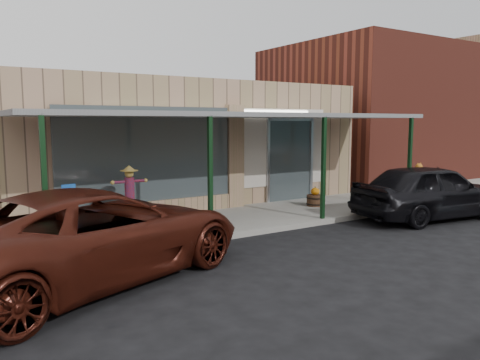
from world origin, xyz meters
TOP-DOWN VIEW (x-y plane):
  - ground at (0.00, 0.00)m, footprint 120.00×120.00m
  - sidewalk at (0.00, 3.60)m, footprint 40.00×3.20m
  - storefront at (-0.00, 8.16)m, footprint 12.00×6.25m
  - awning at (0.00, 3.56)m, footprint 12.00×3.00m
  - block_buildings_near at (2.01, 9.20)m, footprint 61.00×8.00m
  - barrel_scarecrow at (-3.16, 3.98)m, footprint 0.98×0.71m
  - barrel_pumpkin at (2.97, 3.79)m, footprint 0.68×0.68m
  - handicap_sign at (-5.00, 2.40)m, footprint 0.29×0.08m
  - parked_sedan at (4.93, 0.92)m, footprint 5.10×2.61m
  - car_maroon at (-4.94, 0.84)m, footprint 6.67×4.78m

SIDE VIEW (x-z plane):
  - ground at x=0.00m, z-range 0.00..0.00m
  - sidewalk at x=0.00m, z-range 0.00..0.15m
  - barrel_pumpkin at x=2.97m, z-range 0.06..0.69m
  - barrel_scarecrow at x=-3.16m, z-range -0.11..1.50m
  - parked_sedan at x=4.93m, z-range 0.00..1.66m
  - car_maroon at x=-4.94m, z-range 0.00..1.69m
  - handicap_sign at x=-5.00m, z-range 0.36..1.79m
  - storefront at x=0.00m, z-range -0.01..4.19m
  - awning at x=0.00m, z-range 1.49..4.53m
  - block_buildings_near at x=2.01m, z-range -0.23..7.77m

